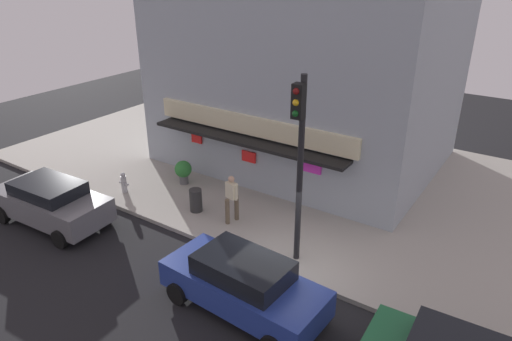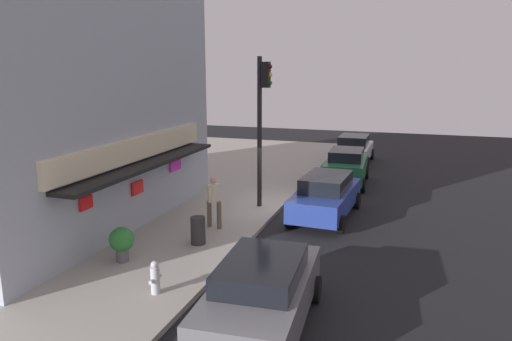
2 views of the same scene
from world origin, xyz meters
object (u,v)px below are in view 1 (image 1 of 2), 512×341
Objects in this scene: trash_can at (196,200)px; parked_car_grey at (51,202)px; traffic_light at (299,150)px; fire_hydrant at (124,183)px; parked_car_blue at (243,284)px; potted_plant_by_doorway at (183,170)px; pedestrian at (232,197)px.

parked_car_grey reaches higher than trash_can.
traffic_light is at bearing -7.96° from trash_can.
parked_car_grey is (-3.88, -3.30, 0.26)m from trash_can.
parked_car_blue is (7.79, -2.76, 0.28)m from fire_hydrant.
trash_can is 0.87× the size of potted_plant_by_doorway.
pedestrian reaches higher than potted_plant_by_doorway.
traffic_light reaches higher than potted_plant_by_doorway.
potted_plant_by_doorway is at bearing 67.67° from parked_car_grey.
pedestrian is at bearing 32.20° from parked_car_grey.
pedestrian is 0.39× the size of parked_car_grey.
potted_plant_by_doorway is 0.22× the size of parked_car_grey.
trash_can is 1.66m from pedestrian.
traffic_light reaches higher than trash_can.
potted_plant_by_doorway is (-1.92, 1.46, 0.16)m from trash_can.
parked_car_grey is (-1.96, -4.77, 0.10)m from potted_plant_by_doorway.
pedestrian reaches higher than trash_can.
fire_hydrant is at bearing 80.12° from parked_car_grey.
parked_car_blue reaches higher than parked_car_grey.
pedestrian is 6.44m from parked_car_grey.
trash_can is 2.42m from potted_plant_by_doorway.
trash_can is at bearing -37.33° from potted_plant_by_doorway.
potted_plant_by_doorway is 0.21× the size of parked_car_blue.
trash_can is 5.10m from parked_car_grey.
parked_car_grey is at bearing -139.56° from trash_can.
traffic_light is 4.09m from pedestrian.
fire_hydrant is 0.18× the size of parked_car_grey.
parked_car_grey is at bearing -179.27° from parked_car_blue.
pedestrian is 4.38m from parked_car_blue.
pedestrian is (1.57, 0.12, 0.55)m from trash_can.
potted_plant_by_doorway is (-6.47, 2.10, -3.08)m from traffic_light.
parked_car_grey is at bearing -147.80° from pedestrian.
traffic_light is 5.62m from trash_can.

